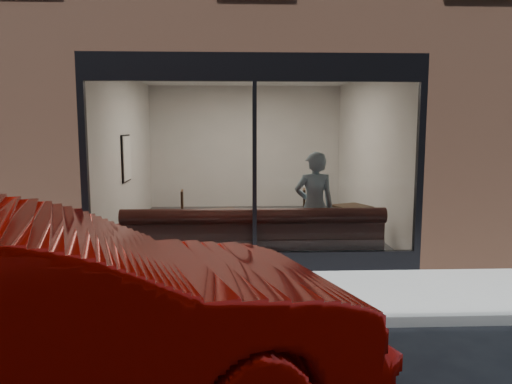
{
  "coord_description": "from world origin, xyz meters",
  "views": [
    {
      "loc": [
        -0.29,
        -5.2,
        2.19
      ],
      "look_at": [
        0.04,
        2.4,
        1.16
      ],
      "focal_mm": 35.0,
      "sensor_mm": 36.0,
      "label": 1
    }
  ],
  "objects_px": {
    "person": "(314,206)",
    "cafe_table_right": "(352,207)",
    "banquette": "(254,250)",
    "cafe_chair_left": "(173,227)",
    "parked_car": "(20,330)",
    "cafe_table_left": "(219,212)",
    "cafe_chair_right": "(294,225)"
  },
  "relations": [
    {
      "from": "banquette",
      "to": "cafe_chair_left",
      "type": "relative_size",
      "value": 10.79
    },
    {
      "from": "cafe_table_right",
      "to": "parked_car",
      "type": "xyz_separation_m",
      "value": [
        -3.54,
        -5.43,
        0.08
      ]
    },
    {
      "from": "banquette",
      "to": "person",
      "type": "relative_size",
      "value": 2.27
    },
    {
      "from": "person",
      "to": "cafe_table_right",
      "type": "bearing_deg",
      "value": -138.6
    },
    {
      "from": "cafe_table_right",
      "to": "cafe_chair_left",
      "type": "xyz_separation_m",
      "value": [
        -3.28,
        0.73,
        -0.5
      ]
    },
    {
      "from": "cafe_table_left",
      "to": "cafe_chair_left",
      "type": "height_order",
      "value": "cafe_table_left"
    },
    {
      "from": "parked_car",
      "to": "cafe_table_right",
      "type": "bearing_deg",
      "value": -52.4
    },
    {
      "from": "banquette",
      "to": "cafe_table_left",
      "type": "relative_size",
      "value": 6.36
    },
    {
      "from": "cafe_table_left",
      "to": "cafe_table_right",
      "type": "distance_m",
      "value": 2.4
    },
    {
      "from": "banquette",
      "to": "cafe_table_right",
      "type": "height_order",
      "value": "cafe_table_right"
    },
    {
      "from": "banquette",
      "to": "cafe_chair_left",
      "type": "distance_m",
      "value": 2.31
    },
    {
      "from": "parked_car",
      "to": "cafe_chair_left",
      "type": "bearing_deg",
      "value": -21.72
    },
    {
      "from": "person",
      "to": "cafe_table_right",
      "type": "relative_size",
      "value": 3.18
    },
    {
      "from": "person",
      "to": "cafe_chair_left",
      "type": "xyz_separation_m",
      "value": [
        -2.47,
        1.54,
        -0.64
      ]
    },
    {
      "from": "banquette",
      "to": "cafe_chair_left",
      "type": "height_order",
      "value": "banquette"
    },
    {
      "from": "banquette",
      "to": "person",
      "type": "height_order",
      "value": "person"
    },
    {
      "from": "cafe_chair_right",
      "to": "cafe_table_left",
      "type": "bearing_deg",
      "value": 51.09
    },
    {
      "from": "cafe_table_left",
      "to": "cafe_table_right",
      "type": "xyz_separation_m",
      "value": [
        2.35,
        0.49,
        0.0
      ]
    },
    {
      "from": "cafe_table_left",
      "to": "cafe_chair_right",
      "type": "bearing_deg",
      "value": 43.7
    },
    {
      "from": "person",
      "to": "cafe_table_right",
      "type": "distance_m",
      "value": 1.16
    },
    {
      "from": "cafe_table_left",
      "to": "cafe_chair_right",
      "type": "relative_size",
      "value": 1.63
    },
    {
      "from": "person",
      "to": "cafe_table_right",
      "type": "xyz_separation_m",
      "value": [
        0.81,
        0.82,
        -0.14
      ]
    },
    {
      "from": "banquette",
      "to": "cafe_table_left",
      "type": "distance_m",
      "value": 0.94
    },
    {
      "from": "cafe_table_left",
      "to": "cafe_table_right",
      "type": "bearing_deg",
      "value": 11.87
    },
    {
      "from": "banquette",
      "to": "cafe_table_left",
      "type": "height_order",
      "value": "cafe_table_left"
    },
    {
      "from": "cafe_table_right",
      "to": "cafe_chair_right",
      "type": "height_order",
      "value": "cafe_table_right"
    },
    {
      "from": "parked_car",
      "to": "banquette",
      "type": "bearing_deg",
      "value": -41.0
    },
    {
      "from": "cafe_chair_left",
      "to": "cafe_table_left",
      "type": "bearing_deg",
      "value": 123.26
    },
    {
      "from": "cafe_chair_left",
      "to": "cafe_chair_right",
      "type": "height_order",
      "value": "same"
    },
    {
      "from": "cafe_chair_left",
      "to": "cafe_table_right",
      "type": "bearing_deg",
      "value": 163.49
    },
    {
      "from": "banquette",
      "to": "cafe_chair_right",
      "type": "height_order",
      "value": "banquette"
    },
    {
      "from": "banquette",
      "to": "parked_car",
      "type": "distance_m",
      "value": 4.75
    }
  ]
}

